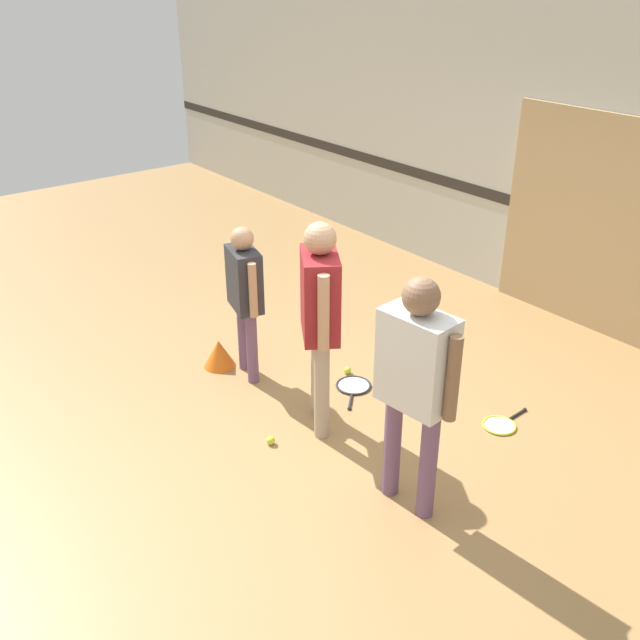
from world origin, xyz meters
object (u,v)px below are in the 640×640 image
at_px(person_student_right, 416,372).
at_px(person_instructor, 320,306).
at_px(racket_spare_on_floor, 353,386).
at_px(tennis_ball_near_instructor, 271,440).
at_px(tennis_ball_by_spare_racket, 348,370).
at_px(person_student_left, 245,287).
at_px(racket_second_spare, 501,424).
at_px(training_cone, 219,353).

bearing_deg(person_student_right, person_instructor, -11.04).
height_order(racket_spare_on_floor, tennis_ball_near_instructor, tennis_ball_near_instructor).
bearing_deg(person_student_right, tennis_ball_by_spare_racket, -32.22).
distance_m(person_instructor, tennis_ball_near_instructor, 1.11).
relative_size(racket_spare_on_floor, tennis_ball_by_spare_racket, 7.51).
xyz_separation_m(person_student_left, racket_spare_on_floor, (0.74, 0.58, -0.84)).
bearing_deg(racket_second_spare, training_cone, 118.10).
height_order(tennis_ball_near_instructor, tennis_ball_by_spare_racket, same).
bearing_deg(tennis_ball_by_spare_racket, racket_second_spare, 18.00).
bearing_deg(person_instructor, training_cone, -139.69).
xyz_separation_m(person_instructor, tennis_ball_by_spare_racket, (-0.45, 0.67, -1.01)).
bearing_deg(racket_spare_on_floor, person_instructor, -20.47).
distance_m(person_student_left, racket_spare_on_floor, 1.26).
distance_m(racket_spare_on_floor, racket_second_spare, 1.27).
xyz_separation_m(person_student_right, training_cone, (-2.35, -0.05, -0.90)).
xyz_separation_m(racket_spare_on_floor, tennis_ball_by_spare_racket, (-0.21, 0.11, 0.02)).
height_order(person_student_right, racket_second_spare, person_student_right).
xyz_separation_m(racket_spare_on_floor, tennis_ball_near_instructor, (0.22, -1.02, 0.02)).
bearing_deg(tennis_ball_near_instructor, person_student_left, 155.69).
bearing_deg(person_student_left, person_student_right, 13.08).
bearing_deg(racket_spare_on_floor, person_student_right, 19.75).
relative_size(racket_spare_on_floor, racket_second_spare, 1.01).
relative_size(racket_second_spare, tennis_ball_near_instructor, 7.47).
xyz_separation_m(person_instructor, racket_second_spare, (0.91, 1.11, -1.03)).
relative_size(person_student_left, tennis_ball_by_spare_racket, 20.86).
bearing_deg(training_cone, person_instructor, 7.02).
bearing_deg(person_student_right, racket_spare_on_floor, -32.06).
relative_size(tennis_ball_near_instructor, tennis_ball_by_spare_racket, 1.00).
distance_m(person_instructor, racket_second_spare, 1.76).
xyz_separation_m(person_student_right, tennis_ball_near_instructor, (-1.11, -0.36, -0.99)).
height_order(person_student_left, racket_spare_on_floor, person_student_left).
xyz_separation_m(racket_spare_on_floor, racket_second_spare, (1.15, 0.55, -0.00)).
xyz_separation_m(tennis_ball_by_spare_racket, training_cone, (-0.82, -0.82, 0.10)).
bearing_deg(tennis_ball_near_instructor, racket_second_spare, 59.29).
height_order(racket_spare_on_floor, racket_second_spare, same).
relative_size(person_student_left, training_cone, 4.79).
bearing_deg(racket_second_spare, tennis_ball_by_spare_racket, 105.98).
height_order(person_instructor, tennis_ball_by_spare_racket, person_instructor).
relative_size(person_student_right, racket_second_spare, 3.37).
bearing_deg(person_instructor, person_student_left, -145.04).
bearing_deg(training_cone, person_student_right, 1.23).
distance_m(person_student_right, training_cone, 2.52).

